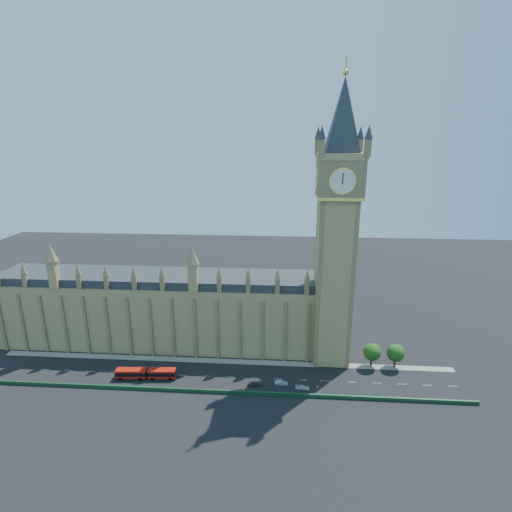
# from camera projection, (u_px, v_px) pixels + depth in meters

# --- Properties ---
(ground) EXTENTS (400.00, 400.00, 0.00)m
(ground) POSITION_uv_depth(u_px,v_px,m) (218.00, 377.00, 132.93)
(ground) COLOR black
(ground) RESTS_ON ground
(palace_westminster) EXTENTS (120.00, 20.00, 28.00)m
(palace_westminster) POSITION_uv_depth(u_px,v_px,m) (162.00, 309.00, 151.72)
(palace_westminster) COLOR tan
(palace_westminster) RESTS_ON ground
(elizabeth_tower) EXTENTS (20.59, 20.59, 105.00)m
(elizabeth_tower) POSITION_uv_depth(u_px,v_px,m) (338.00, 209.00, 128.23)
(elizabeth_tower) COLOR tan
(elizabeth_tower) RESTS_ON ground
(bridge_parapet) EXTENTS (160.00, 0.60, 1.20)m
(bridge_parapet) POSITION_uv_depth(u_px,v_px,m) (214.00, 391.00, 124.15)
(bridge_parapet) COLOR #1E4C2D
(bridge_parapet) RESTS_ON ground
(kerb_north) EXTENTS (160.00, 3.00, 0.16)m
(kerb_north) POSITION_uv_depth(u_px,v_px,m) (223.00, 361.00, 142.00)
(kerb_north) COLOR gray
(kerb_north) RESTS_ON ground
(tree_east_near) EXTENTS (6.00, 6.00, 8.50)m
(tree_east_near) POSITION_uv_depth(u_px,v_px,m) (373.00, 352.00, 137.44)
(tree_east_near) COLOR #382619
(tree_east_near) RESTS_ON ground
(tree_east_far) EXTENTS (6.00, 6.00, 8.50)m
(tree_east_far) POSITION_uv_depth(u_px,v_px,m) (396.00, 353.00, 136.89)
(tree_east_far) COLOR #382619
(tree_east_far) RESTS_ON ground
(red_bus) EXTENTS (19.84, 4.23, 3.35)m
(red_bus) POSITION_uv_depth(u_px,v_px,m) (146.00, 374.00, 131.49)
(red_bus) COLOR red
(red_bus) RESTS_ON ground
(car_grey) EXTENTS (4.40, 2.09, 1.45)m
(car_grey) POSITION_uv_depth(u_px,v_px,m) (255.00, 384.00, 127.86)
(car_grey) COLOR #44464C
(car_grey) RESTS_ON ground
(car_silver) EXTENTS (4.26, 1.64, 1.38)m
(car_silver) POSITION_uv_depth(u_px,v_px,m) (281.00, 383.00, 128.35)
(car_silver) COLOR #A2A6AA
(car_silver) RESTS_ON ground
(car_white) EXTENTS (4.64, 2.07, 1.32)m
(car_white) POSITION_uv_depth(u_px,v_px,m) (303.00, 388.00, 125.89)
(car_white) COLOR silver
(car_white) RESTS_ON ground
(cone_a) EXTENTS (0.61, 0.61, 0.73)m
(cone_a) POSITION_uv_depth(u_px,v_px,m) (304.00, 380.00, 130.37)
(cone_a) COLOR black
(cone_a) RESTS_ON ground
(cone_b) EXTENTS (0.55, 0.55, 0.73)m
(cone_b) POSITION_uv_depth(u_px,v_px,m) (260.00, 381.00, 129.76)
(cone_b) COLOR black
(cone_b) RESTS_ON ground
(cone_c) EXTENTS (0.50, 0.50, 0.74)m
(cone_c) POSITION_uv_depth(u_px,v_px,m) (317.00, 387.00, 126.89)
(cone_c) COLOR black
(cone_c) RESTS_ON ground
(cone_d) EXTENTS (0.65, 0.65, 0.78)m
(cone_d) POSITION_uv_depth(u_px,v_px,m) (321.00, 381.00, 129.93)
(cone_d) COLOR black
(cone_d) RESTS_ON ground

